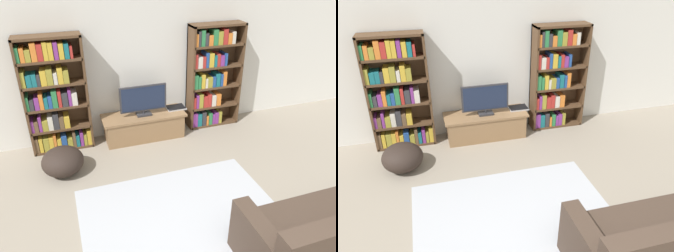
% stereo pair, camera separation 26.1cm
% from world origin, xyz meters
% --- Properties ---
extents(wall_back, '(8.80, 0.06, 2.60)m').
position_xyz_m(wall_back, '(0.00, 4.23, 1.30)').
color(wall_back, silver).
rests_on(wall_back, ground_plane).
extents(bookshelf_left, '(0.92, 0.30, 1.78)m').
position_xyz_m(bookshelf_left, '(-1.44, 4.05, 0.87)').
color(bookshelf_left, '#513823').
rests_on(bookshelf_left, ground_plane).
extents(bookshelf_right, '(0.92, 0.30, 1.78)m').
position_xyz_m(bookshelf_right, '(1.12, 4.05, 0.89)').
color(bookshelf_right, '#513823').
rests_on(bookshelf_right, ground_plane).
extents(tv_stand, '(1.36, 0.49, 0.42)m').
position_xyz_m(tv_stand, '(-0.12, 3.93, 0.21)').
color(tv_stand, '#8E6B47').
rests_on(tv_stand, ground_plane).
extents(television, '(0.76, 0.16, 0.51)m').
position_xyz_m(television, '(-0.12, 3.91, 0.69)').
color(television, '#2D2D33').
rests_on(television, tv_stand).
extents(laptop, '(0.32, 0.24, 0.03)m').
position_xyz_m(laptop, '(0.46, 3.98, 0.44)').
color(laptop, '#B7B7BC').
rests_on(laptop, tv_stand).
extents(area_rug, '(2.35, 1.78, 0.02)m').
position_xyz_m(area_rug, '(-0.19, 1.93, 0.01)').
color(area_rug, '#B2B7C1').
rests_on(area_rug, ground_plane).
extents(beanbag_ottoman, '(0.58, 0.58, 0.39)m').
position_xyz_m(beanbag_ottoman, '(-1.46, 3.31, 0.19)').
color(beanbag_ottoman, '#2D231E').
rests_on(beanbag_ottoman, ground_plane).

